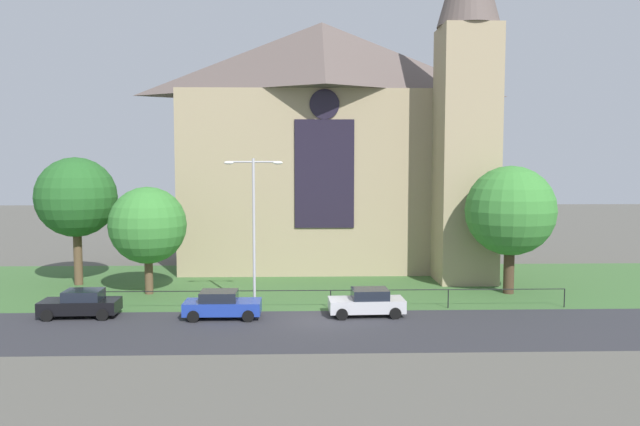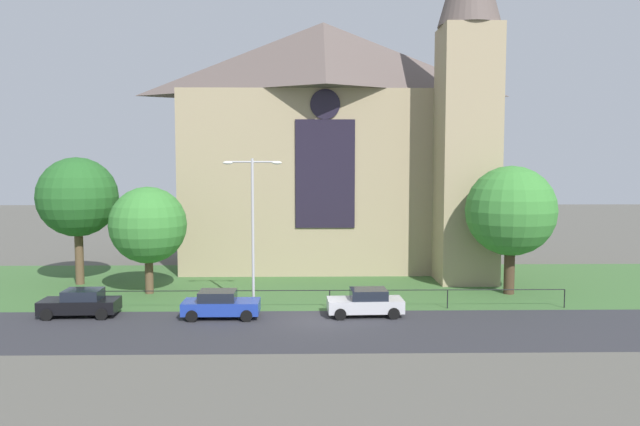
# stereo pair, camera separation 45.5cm
# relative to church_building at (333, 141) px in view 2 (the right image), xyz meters

# --- Properties ---
(ground) EXTENTS (160.00, 160.00, 0.00)m
(ground) POSITION_rel_church_building_xyz_m (-1.55, -8.06, -10.27)
(ground) COLOR #56544C
(road_asphalt) EXTENTS (120.00, 8.00, 0.01)m
(road_asphalt) POSITION_rel_church_building_xyz_m (-1.55, -20.06, -10.27)
(road_asphalt) COLOR #2D2D33
(road_asphalt) RESTS_ON ground
(grass_verge) EXTENTS (120.00, 20.00, 0.01)m
(grass_verge) POSITION_rel_church_building_xyz_m (-1.55, -10.06, -10.27)
(grass_verge) COLOR #3D6633
(grass_verge) RESTS_ON ground
(church_building) EXTENTS (23.20, 16.20, 26.00)m
(church_building) POSITION_rel_church_building_xyz_m (0.00, 0.00, 0.00)
(church_building) COLOR tan
(church_building) RESTS_ON ground
(iron_railing) EXTENTS (27.79, 0.07, 1.13)m
(iron_railing) POSITION_rel_church_building_xyz_m (-0.77, -15.56, -9.31)
(iron_railing) COLOR black
(iron_railing) RESTS_ON ground
(tree_left_far) EXTENTS (5.54, 5.54, 8.92)m
(tree_left_far) POSITION_rel_church_building_xyz_m (-18.12, -7.87, -4.15)
(tree_left_far) COLOR brown
(tree_left_far) RESTS_ON ground
(tree_right_near) EXTENTS (5.82, 5.82, 8.35)m
(tree_right_near) POSITION_rel_church_building_xyz_m (11.08, -11.60, -4.86)
(tree_right_near) COLOR #423021
(tree_right_near) RESTS_ON ground
(tree_left_near) EXTENTS (4.99, 4.99, 7.00)m
(tree_left_near) POSITION_rel_church_building_xyz_m (-12.44, -11.04, -5.79)
(tree_left_near) COLOR brown
(tree_left_near) RESTS_ON ground
(streetlamp_near) EXTENTS (3.37, 0.26, 8.80)m
(streetlamp_near) POSITION_rel_church_building_xyz_m (-5.22, -15.66, -4.73)
(streetlamp_near) COLOR #B2B2B7
(streetlamp_near) RESTS_ON ground
(parked_car_black) EXTENTS (4.25, 2.12, 1.51)m
(parked_car_black) POSITION_rel_church_building_xyz_m (-14.73, -17.02, -9.53)
(parked_car_black) COLOR black
(parked_car_black) RESTS_ON ground
(parked_car_blue) EXTENTS (4.21, 2.03, 1.51)m
(parked_car_blue) POSITION_rel_church_building_xyz_m (-6.88, -17.51, -9.53)
(parked_car_blue) COLOR #1E3899
(parked_car_blue) RESTS_ON ground
(parked_car_silver) EXTENTS (4.27, 2.17, 1.51)m
(parked_car_silver) POSITION_rel_church_building_xyz_m (1.20, -17.19, -9.53)
(parked_car_silver) COLOR #B7B7BC
(parked_car_silver) RESTS_ON ground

